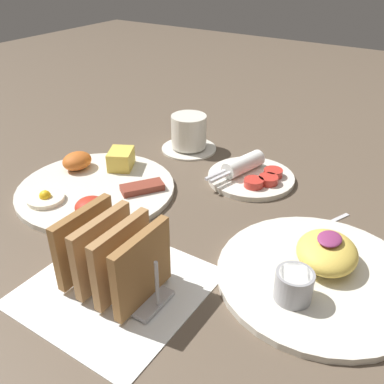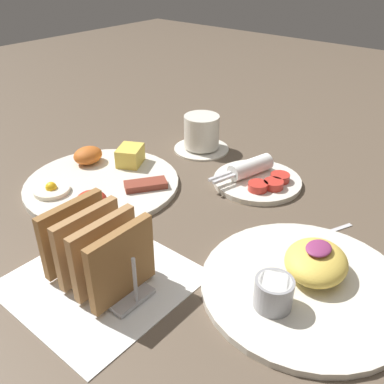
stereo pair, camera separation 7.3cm
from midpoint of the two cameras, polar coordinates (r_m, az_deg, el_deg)
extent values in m
plane|color=brown|center=(0.69, 2.35, -4.81)|extent=(3.00, 3.00, 0.00)
cube|color=white|center=(0.60, -8.58, -11.69)|extent=(0.22, 0.22, 0.00)
cylinder|color=silver|center=(0.81, -9.55, 0.96)|extent=(0.29, 0.29, 0.01)
cube|color=#E5C64C|center=(0.86, -5.86, 4.80)|extent=(0.07, 0.06, 0.04)
ellipsoid|color=#C66023|center=(0.88, -11.42, 4.77)|extent=(0.06, 0.05, 0.03)
cylinder|color=#F4EACC|center=(0.79, -15.74, 0.14)|extent=(0.06, 0.06, 0.01)
sphere|color=yellow|center=(0.79, -15.80, 0.52)|extent=(0.02, 0.02, 0.02)
ellipsoid|color=red|center=(0.72, -10.53, -1.19)|extent=(0.05, 0.05, 0.03)
cube|color=brown|center=(0.78, -3.55, 0.91)|extent=(0.08, 0.07, 0.01)
cylinder|color=silver|center=(0.82, 11.19, 1.36)|extent=(0.17, 0.17, 0.01)
cylinder|color=red|center=(0.78, 11.41, 0.66)|extent=(0.04, 0.04, 0.01)
cylinder|color=red|center=(0.79, 13.39, 0.92)|extent=(0.04, 0.04, 0.01)
cylinder|color=red|center=(0.82, 14.15, 1.80)|extent=(0.04, 0.04, 0.01)
cylinder|color=white|center=(0.83, 10.31, 3.20)|extent=(0.10, 0.05, 0.03)
cube|color=silver|center=(0.78, 6.95, 1.67)|extent=(0.05, 0.02, 0.00)
cube|color=silver|center=(0.79, 6.37, 2.01)|extent=(0.05, 0.02, 0.00)
cylinder|color=silver|center=(0.61, 18.24, -11.95)|extent=(0.28, 0.28, 0.01)
ellipsoid|color=#EAC651|center=(0.61, 19.57, -8.90)|extent=(0.12, 0.11, 0.04)
ellipsoid|color=#8C3366|center=(0.60, 19.95, -7.18)|extent=(0.04, 0.03, 0.01)
cylinder|color=#99999E|center=(0.55, 14.66, -13.05)|extent=(0.05, 0.05, 0.04)
cylinder|color=white|center=(0.54, 14.89, -11.81)|extent=(0.04, 0.04, 0.01)
cube|color=#B7B7BC|center=(0.59, -8.61, -11.37)|extent=(0.06, 0.15, 0.01)
cube|color=olive|center=(0.53, -5.49, -9.59)|extent=(0.10, 0.01, 0.10)
cube|color=#A5784A|center=(0.55, -7.88, -8.17)|extent=(0.10, 0.01, 0.10)
cube|color=#A6784B|center=(0.57, -10.10, -6.83)|extent=(0.10, 0.01, 0.10)
cube|color=olive|center=(0.59, -12.16, -5.58)|extent=(0.10, 0.01, 0.10)
cylinder|color=#B7B7BC|center=(0.53, -3.68, -11.79)|extent=(0.01, 0.00, 0.07)
cylinder|color=#B7B7BC|center=(0.61, -13.33, -5.86)|extent=(0.01, 0.01, 0.07)
cylinder|color=silver|center=(0.95, 3.46, 5.85)|extent=(0.12, 0.12, 0.01)
cylinder|color=silver|center=(0.93, 3.54, 8.03)|extent=(0.08, 0.08, 0.07)
cylinder|color=#381E0F|center=(0.92, 3.60, 9.75)|extent=(0.06, 0.06, 0.01)
cube|color=silver|center=(0.72, 20.10, -5.19)|extent=(0.10, 0.05, 0.00)
ellipsoid|color=silver|center=(0.68, 16.17, -6.65)|extent=(0.02, 0.02, 0.01)
camera|label=1|loc=(0.04, -87.14, 1.69)|focal=40.00mm
camera|label=2|loc=(0.04, 92.86, -1.69)|focal=40.00mm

